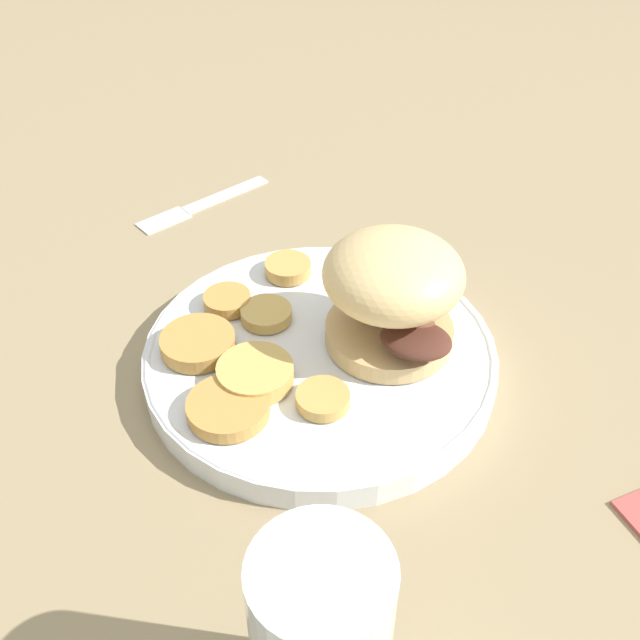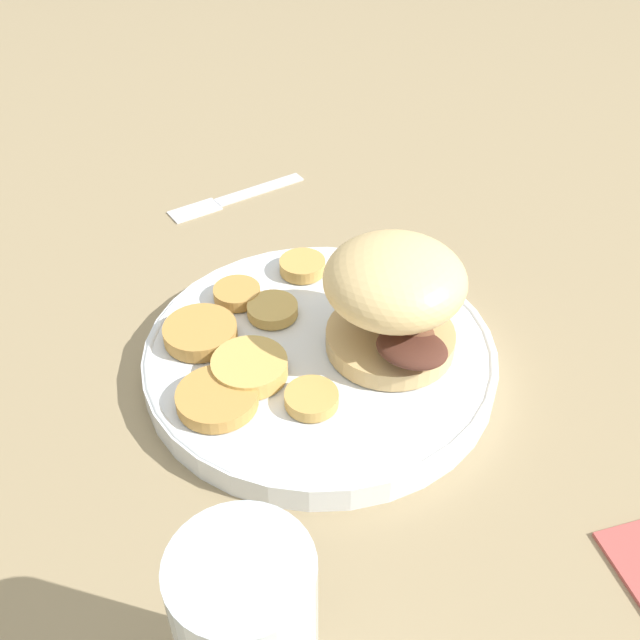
% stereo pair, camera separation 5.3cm
% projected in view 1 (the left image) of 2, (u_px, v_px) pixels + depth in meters
% --- Properties ---
extents(ground_plane, '(4.00, 4.00, 0.00)m').
position_uv_depth(ground_plane, '(320.00, 367.00, 0.56)').
color(ground_plane, '#937F5B').
extents(dinner_plate, '(0.26, 0.26, 0.02)m').
position_uv_depth(dinner_plate, '(320.00, 356.00, 0.56)').
color(dinner_plate, white).
rests_on(dinner_plate, ground_plane).
extents(sandwich, '(0.10, 0.11, 0.09)m').
position_uv_depth(sandwich, '(394.00, 291.00, 0.52)').
color(sandwich, tan).
rests_on(sandwich, dinner_plate).
extents(potato_round_0, '(0.04, 0.04, 0.01)m').
position_uv_depth(potato_round_0, '(227.00, 301.00, 0.58)').
color(potato_round_0, '#BC8942').
rests_on(potato_round_0, dinner_plate).
extents(potato_round_1, '(0.05, 0.05, 0.01)m').
position_uv_depth(potato_round_1, '(198.00, 343.00, 0.54)').
color(potato_round_1, '#BC8942').
rests_on(potato_round_1, dinner_plate).
extents(potato_round_2, '(0.04, 0.04, 0.01)m').
position_uv_depth(potato_round_2, '(288.00, 268.00, 0.62)').
color(potato_round_2, tan).
rests_on(potato_round_2, dinner_plate).
extents(potato_round_3, '(0.06, 0.06, 0.01)m').
position_uv_depth(potato_round_3, '(228.00, 407.00, 0.50)').
color(potato_round_3, '#BC8942').
rests_on(potato_round_3, dinner_plate).
extents(potato_round_4, '(0.04, 0.04, 0.01)m').
position_uv_depth(potato_round_4, '(323.00, 399.00, 0.50)').
color(potato_round_4, tan).
rests_on(potato_round_4, dinner_plate).
extents(potato_round_5, '(0.04, 0.04, 0.01)m').
position_uv_depth(potato_round_5, '(266.00, 314.00, 0.57)').
color(potato_round_5, tan).
rests_on(potato_round_5, dinner_plate).
extents(potato_round_6, '(0.05, 0.05, 0.01)m').
position_uv_depth(potato_round_6, '(259.00, 377.00, 0.52)').
color(potato_round_6, tan).
rests_on(potato_round_6, dinner_plate).
extents(fork, '(0.15, 0.03, 0.00)m').
position_uv_depth(fork, '(203.00, 203.00, 0.74)').
color(fork, silver).
rests_on(fork, ground_plane).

